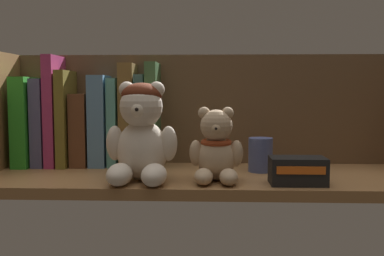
% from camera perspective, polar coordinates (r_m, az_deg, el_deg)
% --- Properties ---
extents(shelf_board, '(0.84, 0.27, 0.02)m').
position_cam_1_polar(shelf_board, '(0.86, 1.60, -6.68)').
color(shelf_board, olive).
rests_on(shelf_board, ground).
extents(shelf_back_panel, '(0.86, 0.01, 0.26)m').
position_cam_1_polar(shelf_back_panel, '(0.99, 1.71, 1.87)').
color(shelf_back_panel, brown).
rests_on(shelf_back_panel, ground).
extents(book_0, '(0.03, 0.14, 0.19)m').
position_cam_1_polar(book_0, '(1.03, -20.24, 0.84)').
color(book_0, green).
rests_on(book_0, shelf_board).
extents(book_1, '(0.03, 0.12, 0.19)m').
position_cam_1_polar(book_1, '(1.02, -18.49, 0.74)').
color(book_1, '#4F517F').
rests_on(book_1, shelf_board).
extents(book_2, '(0.02, 0.13, 0.24)m').
position_cam_1_polar(book_2, '(1.01, -17.05, 2.15)').
color(book_2, '#A8316A').
rests_on(book_2, shelf_board).
extents(book_3, '(0.02, 0.13, 0.21)m').
position_cam_1_polar(book_3, '(1.00, -15.66, 1.25)').
color(book_3, olive).
rests_on(book_3, shelf_board).
extents(book_4, '(0.03, 0.11, 0.16)m').
position_cam_1_polar(book_4, '(0.99, -13.88, -0.17)').
color(book_4, brown).
rests_on(book_4, shelf_board).
extents(book_5, '(0.04, 0.11, 0.20)m').
position_cam_1_polar(book_5, '(0.98, -11.70, 0.96)').
color(book_5, '#5A89B4').
rests_on(book_5, shelf_board).
extents(book_6, '(0.02, 0.10, 0.19)m').
position_cam_1_polar(book_6, '(0.98, -9.89, 0.78)').
color(book_6, '#56A097').
rests_on(book_6, shelf_board).
extents(book_7, '(0.03, 0.09, 0.22)m').
position_cam_1_polar(book_7, '(0.97, -8.20, 1.72)').
color(book_7, brown).
rests_on(book_7, shelf_board).
extents(book_8, '(0.02, 0.11, 0.20)m').
position_cam_1_polar(book_8, '(0.97, -6.44, 1.00)').
color(book_8, '#3E6863').
rests_on(book_8, shelf_board).
extents(book_9, '(0.02, 0.14, 0.22)m').
position_cam_1_polar(book_9, '(0.96, -4.93, 1.74)').
color(book_9, '#3A6439').
rests_on(book_9, shelf_board).
extents(teddy_bear_larger, '(0.13, 0.13, 0.18)m').
position_cam_1_polar(teddy_bear_larger, '(0.79, -6.61, -0.80)').
color(teddy_bear_larger, beige).
rests_on(teddy_bear_larger, shelf_board).
extents(teddy_bear_smaller, '(0.10, 0.10, 0.13)m').
position_cam_1_polar(teddy_bear_smaller, '(0.79, 3.15, -2.85)').
color(teddy_bear_smaller, tan).
rests_on(teddy_bear_smaller, shelf_board).
extents(pillar_candle, '(0.05, 0.05, 0.07)m').
position_cam_1_polar(pillar_candle, '(0.90, 8.88, -3.45)').
color(pillar_candle, '#4C5B99').
rests_on(pillar_candle, shelf_board).
extents(small_product_box, '(0.10, 0.06, 0.05)m').
position_cam_1_polar(small_product_box, '(0.79, 13.55, -5.41)').
color(small_product_box, black).
rests_on(small_product_box, shelf_board).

